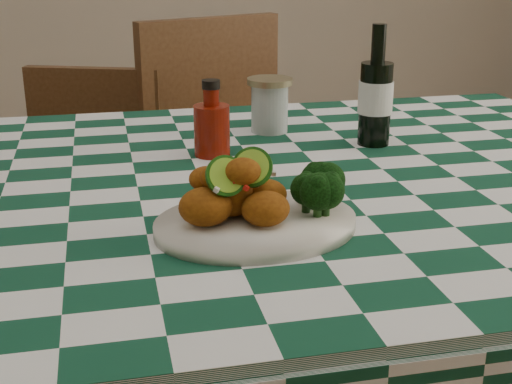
{
  "coord_description": "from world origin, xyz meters",
  "views": [
    {
      "loc": [
        -0.15,
        -1.07,
        1.16
      ],
      "look_at": [
        0.04,
        -0.21,
        0.84
      ],
      "focal_mm": 50.0,
      "sensor_mm": 36.0,
      "label": 1
    }
  ],
  "objects": [
    {
      "name": "wooden_chair_right",
      "position": [
        0.22,
        0.72,
        0.47
      ],
      "size": [
        0.56,
        0.58,
        0.95
      ],
      "primitive_type": null,
      "rotation": [
        0.0,
        0.0,
        0.36
      ],
      "color": "#472814",
      "rests_on": "ground"
    },
    {
      "name": "fried_chicken_pile",
      "position": [
        0.02,
        -0.21,
        0.85
      ],
      "size": [
        0.13,
        0.1,
        0.08
      ],
      "primitive_type": null,
      "color": "#914D0E",
      "rests_on": "plate"
    },
    {
      "name": "broccoli_side",
      "position": [
        0.13,
        -0.2,
        0.83
      ],
      "size": [
        0.08,
        0.08,
        0.06
      ],
      "primitive_type": null,
      "color": "black",
      "rests_on": "plate"
    },
    {
      "name": "mason_jar",
      "position": [
        0.18,
        0.28,
        0.84
      ],
      "size": [
        0.12,
        0.12,
        0.11
      ],
      "primitive_type": null,
      "rotation": [
        0.0,
        0.0,
        -0.41
      ],
      "color": "#B2BCBA",
      "rests_on": "dining_table"
    },
    {
      "name": "ketchup_bottle",
      "position": [
        0.04,
        0.14,
        0.85
      ],
      "size": [
        0.07,
        0.07,
        0.14
      ],
      "primitive_type": null,
      "rotation": [
        0.0,
        0.0,
        0.14
      ],
      "color": "#701205",
      "rests_on": "dining_table"
    },
    {
      "name": "wooden_chair_left",
      "position": [
        -0.23,
        0.74,
        0.41
      ],
      "size": [
        0.49,
        0.5,
        0.82
      ],
      "primitive_type": null,
      "rotation": [
        0.0,
        0.0,
        -0.35
      ],
      "color": "#472814",
      "rests_on": "ground"
    },
    {
      "name": "plate",
      "position": [
        0.04,
        -0.21,
        0.8
      ],
      "size": [
        0.29,
        0.24,
        0.02
      ],
      "primitive_type": null,
      "rotation": [
        0.0,
        0.0,
        0.1
      ],
      "color": "silver",
      "rests_on": "dining_table"
    },
    {
      "name": "beer_bottle",
      "position": [
        0.35,
        0.15,
        0.9
      ],
      "size": [
        0.07,
        0.07,
        0.22
      ],
      "primitive_type": null,
      "rotation": [
        0.0,
        0.0,
        0.18
      ],
      "color": "black",
      "rests_on": "dining_table"
    }
  ]
}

